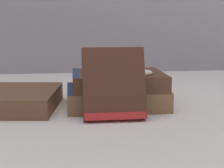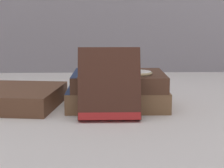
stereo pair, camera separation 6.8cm
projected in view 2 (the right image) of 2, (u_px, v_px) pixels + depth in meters
The scene contains 5 objects.
ground_plane at pixel (88, 111), 0.69m from camera, with size 3.00×3.00×0.00m, color silver.
book_flat_bottom at pixel (114, 97), 0.72m from camera, with size 0.19×0.14×0.04m.
book_flat_top at pixel (116, 80), 0.72m from camera, with size 0.18×0.14×0.03m.
book_leaning_front at pixel (109, 87), 0.62m from camera, with size 0.10×0.06×0.12m.
pocket_watch at pixel (137, 73), 0.69m from camera, with size 0.06×0.06×0.01m.
Camera 2 is at (0.03, -0.67, 0.17)m, focal length 60.00 mm.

